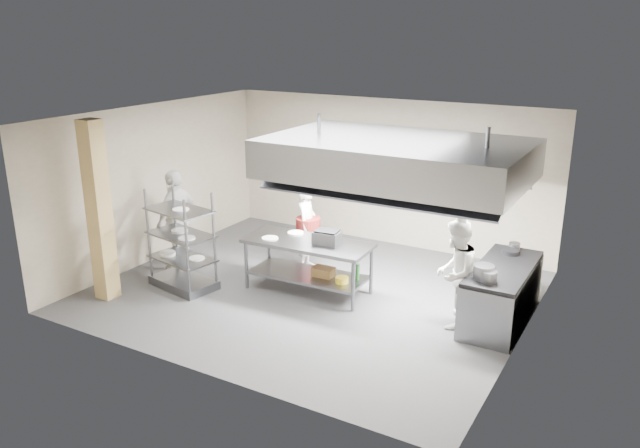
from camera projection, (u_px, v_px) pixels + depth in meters
The scene contains 23 objects.
floor at pixel (313, 291), 10.76m from camera, with size 7.00×7.00×0.00m, color #29292B.
ceiling at pixel (312, 117), 9.84m from camera, with size 7.00×7.00×0.00m, color silver.
wall_back at pixel (386, 172), 12.78m from camera, with size 7.00×7.00×0.00m, color #A29581.
wall_left at pixel (155, 183), 11.96m from camera, with size 6.00×6.00×0.00m, color #A29581.
wall_right at pixel (529, 243), 8.64m from camera, with size 6.00×6.00×0.00m, color #A29581.
column at pixel (99, 212), 10.11m from camera, with size 0.30×0.30×3.00m, color tan.
exhaust_hood at pixel (397, 158), 9.74m from camera, with size 4.00×2.50×0.60m, color gray.
hood_strip_a at pixel (345, 172), 10.27m from camera, with size 1.60×0.12×0.04m, color white.
hood_strip_b at pixel (451, 185), 9.41m from camera, with size 1.60×0.12×0.04m, color white.
wall_shelf at pixel (470, 185), 11.80m from camera, with size 1.50×0.28×0.04m, color gray.
island at pixel (308, 266), 10.65m from camera, with size 2.18×0.91×0.91m, color gray, non-canonical shape.
island_worktop at pixel (308, 243), 10.52m from camera, with size 2.18×0.91×0.06m, color gray.
island_undershelf at pixel (308, 275), 10.70m from camera, with size 2.01×0.82×0.04m, color slate.
pass_rack at pixel (181, 240), 10.70m from camera, with size 1.16×0.68×1.74m, color gray, non-canonical shape.
cooking_range at pixel (501, 295), 9.59m from camera, with size 0.80×2.00×0.84m, color slate.
range_top at pixel (504, 268), 9.45m from camera, with size 0.78×1.96×0.06m, color black.
chef_head at pixel (307, 227), 11.53m from camera, with size 0.60×0.39×1.63m, color white.
chef_line at pixel (455, 274), 9.33m from camera, with size 0.81×0.64×1.68m, color silver.
chef_plating at pixel (178, 220), 11.52m from camera, with size 1.11×0.46×1.90m, color white.
griddle at pixel (327, 237), 10.37m from camera, with size 0.42×0.33×0.21m, color slate.
wicker_basket at pixel (323, 272), 10.56m from camera, with size 0.36×0.25×0.16m, color #9C6D3E.
stockpot at pixel (484, 272), 8.96m from camera, with size 0.30×0.30×0.21m, color gray.
plate_stack at pixel (182, 257), 10.80m from camera, with size 0.28×0.28×0.05m, color white.
Camera 1 is at (5.03, -8.52, 4.40)m, focal length 35.00 mm.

